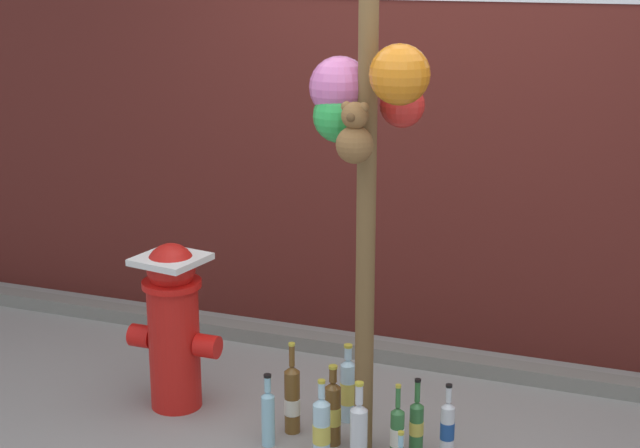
{
  "coord_description": "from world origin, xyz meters",
  "views": [
    {
      "loc": [
        1.19,
        -3.4,
        2.1
      ],
      "look_at": [
        -0.18,
        0.21,
        1.01
      ],
      "focal_mm": 54.51,
      "sensor_mm": 36.0,
      "label": 1
    }
  ],
  "objects_px": {
    "bottle_6": "(292,399)",
    "bottle_9": "(367,415)",
    "bottle_8": "(322,429)",
    "memorial_post": "(366,55)",
    "bottle_3": "(447,429)",
    "bottle_10": "(268,415)",
    "bottle_2": "(333,412)",
    "bottle_0": "(348,389)",
    "bottle_4": "(397,433)",
    "fire_hydrant": "(173,323)",
    "bottle_1": "(416,424)",
    "bottle_5": "(359,436)"
  },
  "relations": [
    {
      "from": "bottle_6",
      "to": "bottle_9",
      "type": "bearing_deg",
      "value": 4.62
    },
    {
      "from": "bottle_6",
      "to": "bottle_8",
      "type": "distance_m",
      "value": 0.28
    },
    {
      "from": "bottle_9",
      "to": "memorial_post",
      "type": "bearing_deg",
      "value": -87.29
    },
    {
      "from": "bottle_3",
      "to": "bottle_10",
      "type": "xyz_separation_m",
      "value": [
        -0.76,
        -0.15,
        -0.0
      ]
    },
    {
      "from": "bottle_2",
      "to": "bottle_3",
      "type": "relative_size",
      "value": 1.07
    },
    {
      "from": "memorial_post",
      "to": "bottle_3",
      "type": "relative_size",
      "value": 8.35
    },
    {
      "from": "bottle_0",
      "to": "bottle_2",
      "type": "relative_size",
      "value": 1.01
    },
    {
      "from": "bottle_10",
      "to": "bottle_4",
      "type": "bearing_deg",
      "value": 6.07
    },
    {
      "from": "bottle_2",
      "to": "bottle_4",
      "type": "distance_m",
      "value": 0.31
    },
    {
      "from": "memorial_post",
      "to": "bottle_9",
      "type": "xyz_separation_m",
      "value": [
        -0.0,
        0.09,
        -1.58
      ]
    },
    {
      "from": "bottle_2",
      "to": "bottle_9",
      "type": "xyz_separation_m",
      "value": [
        0.13,
        0.07,
        -0.02
      ]
    },
    {
      "from": "bottle_2",
      "to": "bottle_8",
      "type": "relative_size",
      "value": 1.01
    },
    {
      "from": "memorial_post",
      "to": "bottle_2",
      "type": "relative_size",
      "value": 7.8
    },
    {
      "from": "memorial_post",
      "to": "bottle_10",
      "type": "height_order",
      "value": "memorial_post"
    },
    {
      "from": "bottle_6",
      "to": "bottle_10",
      "type": "distance_m",
      "value": 0.16
    },
    {
      "from": "fire_hydrant",
      "to": "bottle_8",
      "type": "relative_size",
      "value": 2.19
    },
    {
      "from": "memorial_post",
      "to": "bottle_10",
      "type": "xyz_separation_m",
      "value": [
        -0.4,
        -0.08,
        -1.57
      ]
    },
    {
      "from": "bottle_2",
      "to": "bottle_8",
      "type": "distance_m",
      "value": 0.15
    },
    {
      "from": "fire_hydrant",
      "to": "bottle_6",
      "type": "bearing_deg",
      "value": -4.54
    },
    {
      "from": "bottle_6",
      "to": "fire_hydrant",
      "type": "bearing_deg",
      "value": 175.46
    },
    {
      "from": "fire_hydrant",
      "to": "bottle_3",
      "type": "xyz_separation_m",
      "value": [
        1.33,
        -0.04,
        -0.28
      ]
    },
    {
      "from": "fire_hydrant",
      "to": "bottle_10",
      "type": "height_order",
      "value": "fire_hydrant"
    },
    {
      "from": "bottle_2",
      "to": "bottle_3",
      "type": "bearing_deg",
      "value": 5.17
    },
    {
      "from": "bottle_4",
      "to": "bottle_8",
      "type": "distance_m",
      "value": 0.32
    },
    {
      "from": "fire_hydrant",
      "to": "bottle_10",
      "type": "distance_m",
      "value": 0.66
    },
    {
      "from": "memorial_post",
      "to": "bottle_9",
      "type": "bearing_deg",
      "value": 92.71
    },
    {
      "from": "bottle_1",
      "to": "bottle_9",
      "type": "bearing_deg",
      "value": -179.16
    },
    {
      "from": "bottle_1",
      "to": "bottle_5",
      "type": "relative_size",
      "value": 0.82
    },
    {
      "from": "bottle_0",
      "to": "bottle_6",
      "type": "bearing_deg",
      "value": -135.28
    },
    {
      "from": "bottle_10",
      "to": "bottle_2",
      "type": "bearing_deg",
      "value": 22.41
    },
    {
      "from": "bottle_9",
      "to": "bottle_0",
      "type": "bearing_deg",
      "value": 131.34
    },
    {
      "from": "bottle_2",
      "to": "memorial_post",
      "type": "bearing_deg",
      "value": -9.68
    },
    {
      "from": "bottle_4",
      "to": "bottle_5",
      "type": "distance_m",
      "value": 0.2
    },
    {
      "from": "bottle_0",
      "to": "bottle_9",
      "type": "relative_size",
      "value": 1.12
    },
    {
      "from": "bottle_3",
      "to": "bottle_6",
      "type": "relative_size",
      "value": 0.81
    },
    {
      "from": "memorial_post",
      "to": "fire_hydrant",
      "type": "xyz_separation_m",
      "value": [
        -0.97,
        0.11,
        -1.29
      ]
    },
    {
      "from": "bottle_1",
      "to": "bottle_9",
      "type": "height_order",
      "value": "bottle_1"
    },
    {
      "from": "bottle_6",
      "to": "bottle_9",
      "type": "height_order",
      "value": "bottle_6"
    },
    {
      "from": "bottle_6",
      "to": "bottle_9",
      "type": "distance_m",
      "value": 0.35
    },
    {
      "from": "fire_hydrant",
      "to": "bottle_9",
      "type": "xyz_separation_m",
      "value": [
        0.96,
        -0.02,
        -0.29
      ]
    },
    {
      "from": "bottle_10",
      "to": "bottle_6",
      "type": "bearing_deg",
      "value": 70.35
    },
    {
      "from": "bottle_9",
      "to": "bottle_6",
      "type": "bearing_deg",
      "value": -175.38
    },
    {
      "from": "bottle_0",
      "to": "bottle_4",
      "type": "xyz_separation_m",
      "value": [
        0.32,
        -0.28,
        -0.03
      ]
    },
    {
      "from": "bottle_0",
      "to": "bottle_3",
      "type": "distance_m",
      "value": 0.55
    },
    {
      "from": "bottle_1",
      "to": "bottle_4",
      "type": "distance_m",
      "value": 0.13
    },
    {
      "from": "bottle_10",
      "to": "bottle_8",
      "type": "bearing_deg",
      "value": -8.01
    },
    {
      "from": "bottle_4",
      "to": "bottle_10",
      "type": "bearing_deg",
      "value": -173.93
    },
    {
      "from": "bottle_1",
      "to": "bottle_9",
      "type": "relative_size",
      "value": 1.01
    },
    {
      "from": "bottle_4",
      "to": "bottle_10",
      "type": "relative_size",
      "value": 1.06
    },
    {
      "from": "bottle_2",
      "to": "bottle_4",
      "type": "xyz_separation_m",
      "value": [
        0.31,
        -0.05,
        -0.02
      ]
    }
  ]
}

